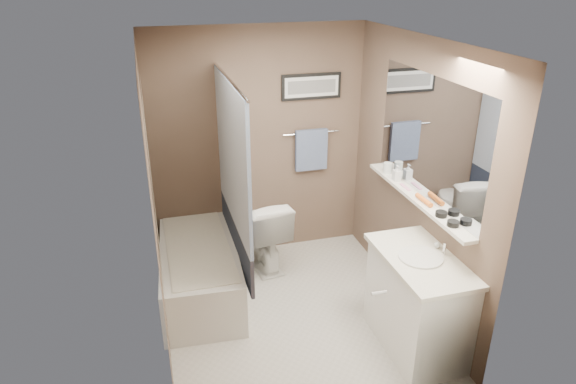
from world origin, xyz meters
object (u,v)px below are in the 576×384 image
object	(u,v)px
toilet	(261,232)
glass_jar	(388,168)
hair_brush_front	(424,200)
candle_bowl_far	(441,214)
vanity	(417,305)
candle_bowl_near	(453,223)
bathtub	(200,271)
soap_bottle	(397,173)

from	to	relation	value
toilet	glass_jar	distance (m)	1.45
hair_brush_front	candle_bowl_far	bearing A→B (deg)	-90.00
vanity	toilet	bearing A→B (deg)	120.56
candle_bowl_near	bathtub	bearing A→B (deg)	144.56
soap_bottle	candle_bowl_far	bearing A→B (deg)	-90.00
toilet	vanity	size ratio (longest dim) A/B	0.86
toilet	vanity	distance (m)	1.82
vanity	soap_bottle	world-z (taller)	soap_bottle
candle_bowl_near	glass_jar	size ratio (longest dim) A/B	0.90
candle_bowl_near	hair_brush_front	xyz separation A→B (m)	(0.00, 0.43, 0.00)
toilet	candle_bowl_far	size ratio (longest dim) A/B	8.57
vanity	glass_jar	bearing A→B (deg)	80.28
vanity	glass_jar	distance (m)	1.31
soap_bottle	toilet	bearing A→B (deg)	147.48
vanity	hair_brush_front	distance (m)	0.85
glass_jar	hair_brush_front	bearing A→B (deg)	-90.00
vanity	glass_jar	world-z (taller)	glass_jar
toilet	vanity	xyz separation A→B (m)	(0.92, -1.57, 0.01)
candle_bowl_far	soap_bottle	world-z (taller)	soap_bottle
bathtub	candle_bowl_near	bearing A→B (deg)	-31.96
glass_jar	soap_bottle	bearing A→B (deg)	-90.00
candle_bowl_far	soap_bottle	xyz separation A→B (m)	(0.00, 0.76, 0.05)
candle_bowl_far	soap_bottle	distance (m)	0.76
candle_bowl_near	vanity	bearing A→B (deg)	163.97
vanity	glass_jar	xyz separation A→B (m)	(0.19, 1.05, 0.77)
bathtub	toilet	distance (m)	0.78
toilet	candle_bowl_near	xyz separation A→B (m)	(1.10, -1.62, 0.75)
toilet	hair_brush_front	world-z (taller)	hair_brush_front
vanity	soap_bottle	size ratio (longest dim) A/B	6.30
candle_bowl_near	hair_brush_front	distance (m)	0.43
toilet	soap_bottle	world-z (taller)	soap_bottle
hair_brush_front	vanity	bearing A→B (deg)	-116.28
vanity	candle_bowl_near	bearing A→B (deg)	-15.77
vanity	hair_brush_front	world-z (taller)	hair_brush_front
bathtub	candle_bowl_far	world-z (taller)	candle_bowl_far
candle_bowl_far	hair_brush_front	bearing A→B (deg)	90.00
candle_bowl_far	hair_brush_front	distance (m)	0.26
toilet	candle_bowl_far	xyz separation A→B (m)	(1.10, -1.46, 0.75)
bathtub	hair_brush_front	distance (m)	2.16
vanity	bathtub	bearing A→B (deg)	143.00
bathtub	candle_bowl_near	size ratio (longest dim) A/B	16.67
candle_bowl_near	soap_bottle	bearing A→B (deg)	90.00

